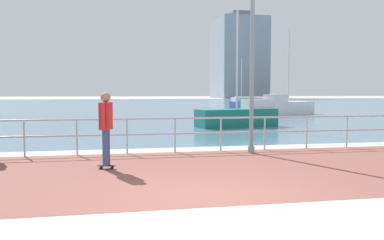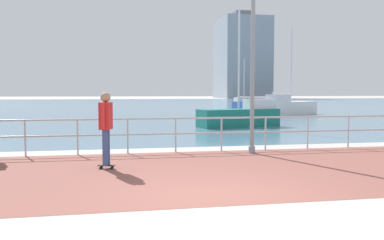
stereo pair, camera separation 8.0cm
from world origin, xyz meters
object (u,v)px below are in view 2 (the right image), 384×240
(sailboat_navy, at_px, (289,106))
(sailboat_ivory, at_px, (241,116))
(skateboarder, at_px, (106,123))
(lamppost, at_px, (251,44))
(sailboat_gray, at_px, (243,105))

(sailboat_navy, relative_size, sailboat_ivory, 1.13)
(sailboat_ivory, bearing_deg, skateboarder, -122.15)
(skateboarder, height_order, sailboat_navy, sailboat_navy)
(lamppost, height_order, sailboat_navy, sailboat_navy)
(skateboarder, bearing_deg, sailboat_gray, 66.56)
(sailboat_navy, bearing_deg, lamppost, -117.12)
(skateboarder, distance_m, sailboat_navy, 24.25)
(sailboat_gray, distance_m, sailboat_ivory, 20.35)
(lamppost, relative_size, sailboat_gray, 1.12)
(skateboarder, distance_m, sailboat_ivory, 12.31)
(lamppost, height_order, skateboarder, lamppost)
(lamppost, distance_m, skateboarder, 4.77)
(lamppost, relative_size, skateboarder, 3.18)
(skateboarder, relative_size, sailboat_ivory, 0.30)
(skateboarder, bearing_deg, lamppost, 21.37)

